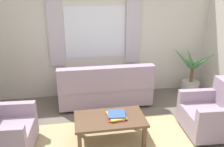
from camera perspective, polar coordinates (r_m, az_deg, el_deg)
name	(u,v)px	position (r m, az deg, el deg)	size (l,w,h in m)	color
wall_back	(95,38)	(5.21, -4.14, 8.55)	(5.32, 0.12, 2.60)	silver
window_with_curtains	(95,32)	(5.10, -4.09, 10.01)	(1.98, 0.07, 1.40)	white
couch	(105,88)	(4.91, -1.71, -3.61)	(1.90, 0.82, 0.92)	#998499
armchair_left	(0,132)	(3.91, -25.73, -12.72)	(0.87, 0.89, 0.88)	#998499
armchair_right	(212,114)	(4.33, 23.35, -9.01)	(0.87, 0.89, 0.88)	#998499
coffee_table	(110,121)	(3.74, -0.51, -11.50)	(1.10, 0.64, 0.44)	brown
book_stack_on_table	(116,115)	(3.72, 1.02, -10.16)	(0.30, 0.35, 0.06)	#B23833
potted_plant	(191,78)	(5.67, 18.80, -1.14)	(0.89, 1.00, 1.09)	#B7B2A8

